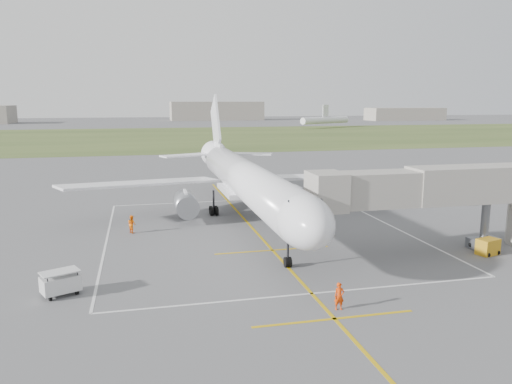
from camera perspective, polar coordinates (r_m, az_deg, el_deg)
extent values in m
plane|color=#4E4E50|center=(52.29, -0.97, -3.54)|extent=(700.00, 700.00, 0.00)
cube|color=#394920|center=(180.37, -9.83, 6.24)|extent=(700.00, 120.00, 0.02)
cube|color=#C29A0B|center=(47.58, 0.32, -4.94)|extent=(0.25, 60.00, 0.01)
cube|color=#C29A0B|center=(30.49, 8.97, -14.12)|extent=(10.00, 0.25, 0.01)
cube|color=#C29A0B|center=(42.92, 1.89, -6.66)|extent=(10.00, 0.25, 0.01)
cube|color=silver|center=(63.79, -3.26, -1.00)|extent=(28.00, 0.20, 0.01)
cube|color=silver|center=(33.92, 6.38, -11.45)|extent=(28.00, 0.20, 0.01)
cube|color=silver|center=(47.42, -16.74, -5.45)|extent=(0.20, 32.00, 0.01)
cube|color=silver|center=(53.39, 14.86, -3.60)|extent=(0.20, 32.00, 0.01)
cylinder|color=white|center=(51.40, -0.98, 1.33)|extent=(3.80, 36.00, 3.80)
ellipsoid|color=white|center=(34.35, 5.42, -3.28)|extent=(3.80, 7.22, 3.80)
cube|color=black|center=(33.29, 5.94, -1.88)|extent=(2.40, 1.60, 0.99)
cone|color=white|center=(71.34, -4.49, 4.17)|extent=(3.80, 6.00, 3.80)
cube|color=white|center=(60.19, 7.61, 1.76)|extent=(17.93, 11.24, 1.23)
cube|color=white|center=(56.32, -12.80, 1.00)|extent=(17.93, 11.24, 1.23)
cube|color=white|center=(54.55, -1.64, 0.21)|extent=(4.20, 8.00, 0.50)
cube|color=white|center=(71.70, -4.62, 7.65)|extent=(0.30, 7.89, 8.65)
cube|color=white|center=(69.74, -4.31, 5.10)|extent=(0.35, 5.00, 1.20)
cube|color=white|center=(71.78, -1.13, 4.40)|extent=(7.85, 5.03, 0.20)
cube|color=white|center=(70.51, -7.84, 4.20)|extent=(7.85, 5.03, 0.20)
cylinder|color=gray|center=(55.83, 4.71, -0.69)|extent=(2.30, 4.20, 2.30)
cube|color=white|center=(55.40, 4.82, 0.07)|extent=(0.25, 2.40, 1.20)
cylinder|color=gray|center=(53.38, -8.06, -1.27)|extent=(2.30, 4.20, 2.30)
cube|color=white|center=(52.94, -8.06, -0.48)|extent=(0.25, 2.40, 1.20)
cylinder|color=black|center=(38.41, 3.66, -6.72)|extent=(0.18, 0.18, 2.60)
cylinder|color=black|center=(38.65, 3.49, -8.01)|extent=(0.28, 0.80, 0.80)
cylinder|color=black|center=(38.72, 3.80, -7.98)|extent=(0.28, 0.80, 0.80)
cylinder|color=black|center=(56.91, 0.92, -0.95)|extent=(0.22, 0.22, 2.80)
cylinder|color=black|center=(56.70, 0.73, -1.94)|extent=(0.32, 0.96, 0.96)
cylinder|color=black|center=(56.84, 1.28, -1.91)|extent=(0.32, 0.96, 0.96)
cylinder|color=black|center=(57.37, 0.56, -1.80)|extent=(0.32, 0.96, 0.96)
cylinder|color=black|center=(57.50, 1.10, -1.77)|extent=(0.32, 0.96, 0.96)
cylinder|color=black|center=(55.81, -4.86, -1.22)|extent=(0.22, 0.22, 2.80)
cylinder|color=black|center=(55.62, -5.08, -2.23)|extent=(0.32, 0.96, 0.96)
cylinder|color=black|center=(55.70, -4.51, -2.20)|extent=(0.32, 0.96, 0.96)
cylinder|color=black|center=(56.30, -5.18, -2.08)|extent=(0.32, 0.96, 0.96)
cylinder|color=black|center=(56.37, -4.62, -2.05)|extent=(0.32, 0.96, 0.96)
cube|color=gray|center=(41.16, 13.70, 0.32)|extent=(11.09, 2.90, 2.80)
cube|color=gray|center=(45.73, 23.49, 0.86)|extent=(11.09, 3.10, 3.00)
cube|color=gray|center=(39.40, 8.05, 0.07)|extent=(2.60, 3.40, 3.00)
cylinder|color=slate|center=(47.33, 24.68, -3.38)|extent=(0.70, 0.70, 4.20)
cube|color=slate|center=(47.72, 24.53, -5.31)|extent=(2.60, 1.40, 0.90)
cylinder|color=black|center=(47.15, 23.56, -5.54)|extent=(0.70, 0.30, 0.70)
cylinder|color=black|center=(48.36, 25.47, -5.31)|extent=(0.70, 0.30, 0.70)
cube|color=#BD8717|center=(45.84, 24.98, -5.68)|extent=(2.04, 1.61, 1.34)
cylinder|color=black|center=(45.20, 24.97, -6.52)|extent=(0.28, 0.43, 0.39)
cylinder|color=black|center=(46.19, 25.88, -6.24)|extent=(0.28, 0.43, 0.39)
cube|color=silver|center=(35.57, -21.44, -9.71)|extent=(2.73, 2.28, 1.04)
cube|color=silver|center=(35.31, -21.52, -8.49)|extent=(2.73, 2.28, 0.08)
cylinder|color=black|center=(34.76, -22.68, -9.94)|extent=(0.08, 0.08, 1.22)
cylinder|color=black|center=(35.25, -19.70, -9.46)|extent=(0.08, 0.08, 1.22)
cylinder|color=black|center=(35.80, -23.18, -9.39)|extent=(0.08, 0.08, 1.22)
cylinder|color=black|center=(36.27, -20.28, -8.93)|extent=(0.08, 0.08, 1.22)
cylinder|color=black|center=(35.10, -22.46, -11.12)|extent=(0.31, 0.41, 0.38)
cylinder|color=black|center=(35.54, -19.79, -10.67)|extent=(0.31, 0.41, 0.38)
cylinder|color=black|center=(36.04, -22.92, -10.59)|extent=(0.31, 0.41, 0.38)
cylinder|color=black|center=(36.47, -20.32, -10.16)|extent=(0.31, 0.41, 0.38)
imported|color=red|center=(31.44, 9.49, -11.67)|extent=(0.66, 0.47, 1.71)
imported|color=orange|center=(49.67, -14.01, -3.57)|extent=(1.02, 1.07, 1.74)
cube|color=gray|center=(333.56, -4.52, 9.22)|extent=(60.00, 20.00, 12.00)
cube|color=gray|center=(344.95, 16.65, 8.53)|extent=(50.00, 18.00, 8.00)
cylinder|color=white|center=(240.96, 7.93, 8.13)|extent=(29.37, 18.65, 3.20)
cube|color=white|center=(240.83, 7.95, 9.20)|extent=(3.62, 2.24, 5.50)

